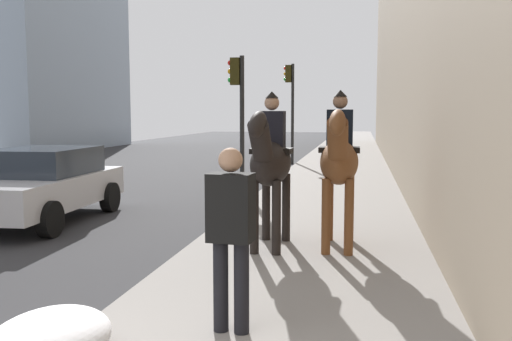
{
  "coord_description": "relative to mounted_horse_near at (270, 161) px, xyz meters",
  "views": [
    {
      "loc": [
        -2.95,
        -2.57,
        2.13
      ],
      "look_at": [
        4.0,
        -1.26,
        1.4
      ],
      "focal_mm": 39.26,
      "sensor_mm": 36.0,
      "label": 1
    }
  ],
  "objects": [
    {
      "name": "snow_pile_near",
      "position": [
        -4.19,
        1.11,
        -1.1
      ],
      "size": [
        1.2,
        0.93,
        0.42
      ],
      "primitive_type": "ellipsoid",
      "color": "white",
      "rests_on": "sidewalk_slab"
    },
    {
      "name": "mounted_horse_far",
      "position": [
        0.16,
        -1.0,
        0.02
      ],
      "size": [
        2.15,
        0.6,
        2.35
      ],
      "rotation": [
        0.0,
        0.0,
        3.15
      ],
      "color": "brown",
      "rests_on": "sidewalk_slab"
    },
    {
      "name": "traffic_light_far_curb",
      "position": [
        14.95,
        1.57,
        1.33
      ],
      "size": [
        0.2,
        0.44,
        4.14
      ],
      "color": "black",
      "rests_on": "ground"
    },
    {
      "name": "mounted_horse_near",
      "position": [
        0.0,
        0.0,
        0.0
      ],
      "size": [
        2.15,
        0.61,
        2.33
      ],
      "rotation": [
        0.0,
        0.0,
        3.12
      ],
      "color": "black",
      "rests_on": "sidewalk_slab"
    },
    {
      "name": "pedestrian_greeting",
      "position": [
        -3.24,
        -0.17,
        -0.33
      ],
      "size": [
        0.3,
        0.42,
        1.7
      ],
      "rotation": [
        0.0,
        0.0,
        -0.09
      ],
      "color": "black",
      "rests_on": "sidewalk_slab"
    },
    {
      "name": "traffic_light_near_curb",
      "position": [
        6.29,
        1.86,
        1.01
      ],
      "size": [
        0.2,
        0.44,
        3.61
      ],
      "color": "black",
      "rests_on": "ground"
    },
    {
      "name": "car_near_lane",
      "position": [
        1.82,
        4.85,
        -0.67
      ],
      "size": [
        4.2,
        2.15,
        1.44
      ],
      "rotation": [
        0.0,
        0.0,
        3.18
      ],
      "color": "silver",
      "rests_on": "ground"
    }
  ]
}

